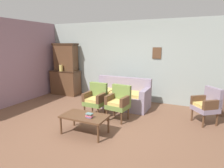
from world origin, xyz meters
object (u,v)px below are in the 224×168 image
at_px(armchair_by_doorway, 96,98).
at_px(armchair_near_cabinet, 119,101).
at_px(wingback_chair_by_fireplace, 207,104).
at_px(floor_vase_by_wall, 223,104).
at_px(floral_couch, 121,96).
at_px(side_cabinet, 66,82).
at_px(book_stack_on_table, 89,115).
at_px(vase_on_cabinet, 61,68).
at_px(coffee_table, 85,117).

height_order(armchair_by_doorway, armchair_near_cabinet, same).
bearing_deg(armchair_near_cabinet, wingback_chair_by_fireplace, 18.23).
relative_size(armchair_by_doorway, floor_vase_by_wall, 1.36).
bearing_deg(armchair_near_cabinet, floral_couch, 108.91).
bearing_deg(wingback_chair_by_fireplace, armchair_near_cabinet, -161.77).
bearing_deg(side_cabinet, armchair_by_doorway, -34.84).
xyz_separation_m(armchair_near_cabinet, book_stack_on_table, (-0.22, -1.09, -0.03)).
height_order(wingback_chair_by_fireplace, floor_vase_by_wall, wingback_chair_by_fireplace).
height_order(vase_on_cabinet, coffee_table, vase_on_cabinet).
height_order(armchair_by_doorway, coffee_table, armchair_by_doorway).
xyz_separation_m(armchair_by_doorway, floor_vase_by_wall, (3.17, 1.42, -0.17)).
distance_m(wingback_chair_by_fireplace, floor_vase_by_wall, 0.88).
bearing_deg(coffee_table, floor_vase_by_wall, 40.50).
bearing_deg(floor_vase_by_wall, armchair_near_cabinet, -150.33).
distance_m(side_cabinet, floral_couch, 2.58).
relative_size(side_cabinet, armchair_by_doorway, 1.28).
distance_m(vase_on_cabinet, armchair_near_cabinet, 3.25).
relative_size(floral_couch, wingback_chair_by_fireplace, 1.99).
bearing_deg(wingback_chair_by_fireplace, book_stack_on_table, -142.15).
xyz_separation_m(floral_couch, armchair_by_doorway, (-0.33, -1.00, 0.17)).
bearing_deg(floral_couch, book_stack_on_table, -86.58).
bearing_deg(wingback_chair_by_fireplace, floral_couch, 172.40).
bearing_deg(coffee_table, vase_on_cabinet, 136.65).
height_order(coffee_table, book_stack_on_table, book_stack_on_table).
height_order(wingback_chair_by_fireplace, book_stack_on_table, wingback_chair_by_fireplace).
relative_size(wingback_chair_by_fireplace, floor_vase_by_wall, 1.36).
bearing_deg(vase_on_cabinet, floor_vase_by_wall, 0.75).
height_order(vase_on_cabinet, armchair_near_cabinet, vase_on_cabinet).
bearing_deg(floral_couch, vase_on_cabinet, 172.19).
relative_size(side_cabinet, book_stack_on_table, 7.92).
height_order(floral_couch, armchair_by_doorway, same).
height_order(armchair_by_doorway, book_stack_on_table, armchair_by_doorway).
distance_m(vase_on_cabinet, coffee_table, 3.54).
relative_size(vase_on_cabinet, coffee_table, 0.23).
relative_size(armchair_by_doorway, armchair_near_cabinet, 1.00).
bearing_deg(wingback_chair_by_fireplace, coffee_table, -144.95).
height_order(floral_couch, armchair_near_cabinet, same).
xyz_separation_m(side_cabinet, vase_on_cabinet, (-0.04, -0.17, 0.58)).
distance_m(side_cabinet, book_stack_on_table, 3.72).
xyz_separation_m(armchair_by_doorway, wingback_chair_by_fireplace, (2.74, 0.68, 0.00)).
bearing_deg(book_stack_on_table, floral_couch, 93.42).
bearing_deg(coffee_table, armchair_near_cabinet, 69.93).
xyz_separation_m(vase_on_cabinet, floral_couch, (2.56, -0.35, -0.72)).
height_order(floral_couch, coffee_table, floral_couch).
bearing_deg(floral_couch, armchair_near_cabinet, -71.09).
distance_m(armchair_near_cabinet, floor_vase_by_wall, 2.88).
relative_size(floral_couch, armchair_near_cabinet, 1.99).
bearing_deg(armchair_by_doorway, side_cabinet, 145.16).
distance_m(armchair_by_doorway, floor_vase_by_wall, 3.48).
bearing_deg(vase_on_cabinet, book_stack_on_table, -42.30).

